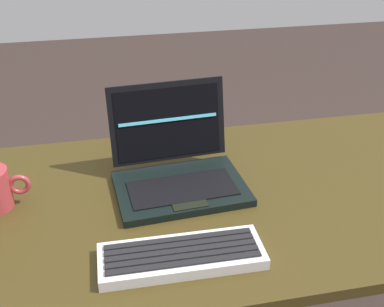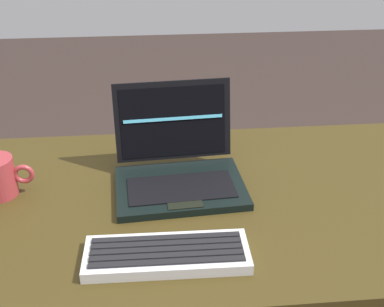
# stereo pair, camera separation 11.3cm
# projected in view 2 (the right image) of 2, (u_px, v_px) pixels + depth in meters

# --- Properties ---
(desk) EXTENTS (1.49, 0.70, 0.73)m
(desk) POSITION_uv_depth(u_px,v_px,m) (216.00, 224.00, 1.20)
(desk) COLOR #3F3213
(desk) RESTS_ON ground
(laptop_front) EXTENTS (0.32, 0.28, 0.23)m
(laptop_front) POSITION_uv_depth(u_px,v_px,m) (178.00, 167.00, 1.19)
(laptop_front) COLOR black
(laptop_front) RESTS_ON desk
(external_keyboard) EXTENTS (0.33, 0.12, 0.03)m
(external_keyboard) POSITION_uv_depth(u_px,v_px,m) (167.00, 254.00, 0.96)
(external_keyboard) COLOR silver
(external_keyboard) RESTS_ON desk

